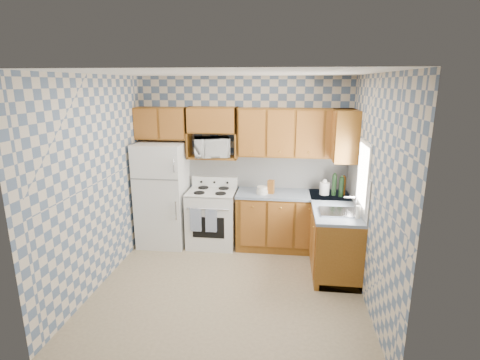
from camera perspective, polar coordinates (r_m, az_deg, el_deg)
name	(u,v)px	position (r m, az deg, el deg)	size (l,w,h in m)	color
floor	(229,286)	(5.13, -1.62, -15.79)	(3.40, 3.40, 0.00)	#817055
back_wall	(243,161)	(6.14, 0.49, 2.90)	(3.40, 0.02, 2.70)	slate
right_wall	(371,192)	(4.66, 19.40, -1.72)	(0.02, 3.20, 2.70)	slate
backsplash_back	(267,171)	(6.13, 4.20, 1.41)	(2.60, 0.01, 0.56)	white
backsplash_right	(357,186)	(5.45, 17.44, -0.90)	(0.01, 1.60, 0.56)	white
refrigerator	(163,194)	(6.20, -11.68, -2.14)	(0.75, 0.70, 1.68)	silver
stove_body	(212,218)	(6.15, -4.25, -5.86)	(0.76, 0.65, 0.90)	silver
cooktop	(212,192)	(6.00, -4.33, -1.79)	(0.76, 0.65, 0.03)	silver
backguard	(215,182)	(6.24, -3.86, -0.24)	(0.76, 0.08, 0.17)	silver
dish_towel_left	(196,220)	(5.84, -6.77, -6.06)	(0.18, 0.03, 0.37)	navy
dish_towel_right	(211,221)	(5.79, -4.43, -6.18)	(0.18, 0.03, 0.37)	navy
base_cabinets_back	(292,222)	(6.07, 7.96, -6.34)	(1.75, 0.60, 0.88)	brown
base_cabinets_right	(333,236)	(5.65, 13.93, -8.27)	(0.60, 1.60, 0.88)	brown
countertop_back	(293,194)	(5.92, 8.12, -2.19)	(1.77, 0.63, 0.04)	slate
countertop_right	(334,206)	(5.49, 14.17, -3.83)	(0.63, 1.60, 0.04)	slate
upper_cabinets_back	(295,133)	(5.86, 8.43, 7.14)	(1.75, 0.33, 0.74)	brown
upper_cabinets_fridge	(162,123)	(6.16, -11.82, 8.48)	(0.82, 0.33, 0.50)	brown
upper_cabinets_right	(344,135)	(5.74, 15.62, 6.61)	(0.33, 0.70, 0.74)	brown
microwave_shelf	(213,157)	(6.03, -4.13, 3.48)	(0.80, 0.33, 0.03)	brown
microwave	(212,147)	(5.98, -4.35, 5.01)	(0.55, 0.37, 0.31)	silver
sink	(338,212)	(5.16, 14.71, -4.79)	(0.48, 0.40, 0.03)	#B7B7BC
window	(363,175)	(5.06, 18.28, 0.78)	(0.02, 0.66, 0.86)	silver
bottle_0	(334,185)	(5.88, 14.14, -0.75)	(0.07, 0.07, 0.32)	black
bottle_1	(341,187)	(5.84, 15.18, -1.03)	(0.07, 0.07, 0.30)	black
bottle_2	(343,186)	(5.95, 15.46, -0.89)	(0.07, 0.07, 0.28)	#5A300A
knife_block	(271,187)	(5.84, 4.73, -1.04)	(0.10, 0.10, 0.21)	brown
electric_kettle	(324,189)	(5.91, 12.75, -1.27)	(0.15, 0.15, 0.19)	silver
food_containers	(262,190)	(5.82, 3.40, -1.56)	(0.18, 0.18, 0.12)	beige
soap_bottle	(358,212)	(4.98, 17.57, -4.70)	(0.06, 0.06, 0.17)	beige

